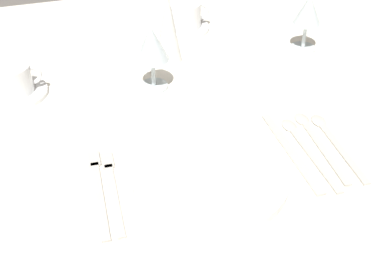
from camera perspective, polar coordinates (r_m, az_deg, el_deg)
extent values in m
cube|color=silver|center=(1.11, -1.25, 3.28)|extent=(1.80, 1.10, 0.04)
cube|color=silver|center=(1.63, -6.17, 10.91)|extent=(1.80, 0.01, 0.18)
cylinder|color=brown|center=(1.96, 18.74, 5.17)|extent=(0.07, 0.07, 0.70)
cylinder|color=white|center=(0.89, 2.09, -5.21)|extent=(0.28, 0.28, 0.02)
cube|color=beige|center=(0.86, -8.75, -7.92)|extent=(0.02, 0.17, 0.00)
cube|color=beige|center=(0.93, -9.52, -3.68)|extent=(0.02, 0.04, 0.00)
cube|color=beige|center=(0.87, -10.34, -7.92)|extent=(0.02, 0.18, 0.00)
cube|color=beige|center=(0.94, -11.02, -3.46)|extent=(0.02, 0.04, 0.00)
cube|color=beige|center=(0.94, 11.64, -3.39)|extent=(0.02, 0.19, 0.00)
cube|color=beige|center=(1.02, 8.92, 0.50)|extent=(0.02, 0.06, 0.00)
cube|color=beige|center=(0.95, 13.65, -3.40)|extent=(0.02, 0.18, 0.00)
ellipsoid|color=beige|center=(1.02, 10.90, 0.29)|extent=(0.03, 0.04, 0.01)
cube|color=beige|center=(0.97, 14.77, -2.63)|extent=(0.02, 0.18, 0.00)
ellipsoid|color=beige|center=(1.04, 12.30, 0.98)|extent=(0.03, 0.04, 0.01)
cube|color=beige|center=(0.98, 16.66, -2.66)|extent=(0.01, 0.17, 0.00)
ellipsoid|color=beige|center=(1.04, 14.10, 0.78)|extent=(0.03, 0.04, 0.01)
cylinder|color=white|center=(1.15, -19.10, 3.76)|extent=(0.13, 0.13, 0.01)
cylinder|color=white|center=(1.13, -19.47, 5.25)|extent=(0.07, 0.07, 0.06)
torus|color=white|center=(1.13, -17.63, 5.71)|extent=(0.04, 0.01, 0.04)
cylinder|color=white|center=(1.35, -0.88, 11.24)|extent=(0.13, 0.13, 0.01)
cylinder|color=white|center=(1.33, -0.90, 12.69)|extent=(0.09, 0.09, 0.07)
torus|color=white|center=(1.34, 0.95, 13.03)|extent=(0.05, 0.01, 0.05)
cylinder|color=silver|center=(1.12, -4.32, 4.73)|extent=(0.06, 0.06, 0.01)
cylinder|color=silver|center=(1.10, -4.40, 6.29)|extent=(0.01, 0.01, 0.07)
cone|color=silver|center=(1.06, -4.59, 9.50)|extent=(0.07, 0.07, 0.08)
cylinder|color=silver|center=(1.28, 12.37, 8.79)|extent=(0.06, 0.06, 0.01)
cylinder|color=silver|center=(1.27, 12.59, 10.18)|extent=(0.01, 0.01, 0.07)
cone|color=silver|center=(1.24, 13.02, 12.90)|extent=(0.06, 0.06, 0.07)
cone|color=white|center=(1.17, -2.70, 11.39)|extent=(0.06, 0.06, 0.18)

